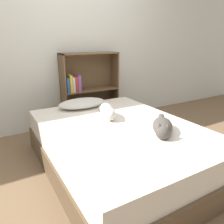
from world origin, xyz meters
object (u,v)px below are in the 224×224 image
object	(u,v)px
bed	(119,146)
cat_dark	(162,126)
pillow	(82,103)
cat_light	(107,111)
bookshelf	(87,88)

from	to	relation	value
bed	cat_dark	world-z (taller)	cat_dark
pillow	cat_dark	distance (m)	1.16
cat_light	pillow	bearing A→B (deg)	-157.02
cat_dark	bookshelf	bearing A→B (deg)	-138.86
bed	bookshelf	xyz separation A→B (m)	(0.24, 1.33, 0.34)
pillow	cat_dark	world-z (taller)	cat_dark
cat_dark	bookshelf	distance (m)	1.67
cat_light	bed	bearing A→B (deg)	11.40
pillow	cat_light	distance (m)	0.51
pillow	cat_dark	size ratio (longest dim) A/B	1.26
cat_light	cat_dark	distance (m)	0.66
bed	pillow	size ratio (longest dim) A/B	3.21
pillow	cat_light	xyz separation A→B (m)	(0.08, -0.50, 0.02)
bed	cat_light	xyz separation A→B (m)	(0.01, 0.27, 0.31)
pillow	bookshelf	bearing A→B (deg)	60.28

